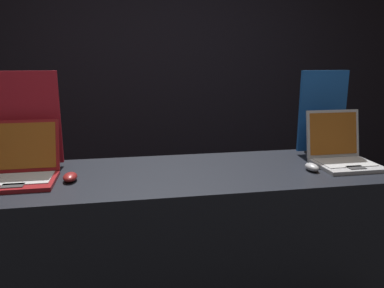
{
  "coord_description": "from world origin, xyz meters",
  "views": [
    {
      "loc": [
        -0.34,
        -1.51,
        1.45
      ],
      "look_at": [
        0.01,
        0.36,
        1.0
      ],
      "focal_mm": 35.0,
      "sensor_mm": 36.0,
      "label": 1
    }
  ],
  "objects": [
    {
      "name": "mouse_back",
      "position": [
        0.64,
        0.26,
        0.87
      ],
      "size": [
        0.06,
        0.11,
        0.04
      ],
      "color": "#B2B2B7",
      "rests_on": "display_counter"
    },
    {
      "name": "mouse_front",
      "position": [
        -0.61,
        0.31,
        0.87
      ],
      "size": [
        0.07,
        0.11,
        0.04
      ],
      "color": "maroon",
      "rests_on": "display_counter"
    },
    {
      "name": "laptop_front",
      "position": [
        -0.85,
        0.37,
        0.92
      ],
      "size": [
        0.35,
        0.36,
        0.28
      ],
      "color": "maroon",
      "rests_on": "display_counter"
    },
    {
      "name": "promo_stand_back",
      "position": [
        0.86,
        0.58,
        1.1
      ],
      "size": [
        0.3,
        0.07,
        0.51
      ],
      "color": "black",
      "rests_on": "display_counter"
    },
    {
      "name": "promo_stand_front",
      "position": [
        -0.85,
        0.58,
        1.1
      ],
      "size": [
        0.35,
        0.07,
        0.52
      ],
      "color": "black",
      "rests_on": "display_counter"
    },
    {
      "name": "wall_back",
      "position": [
        0.0,
        2.09,
        1.4
      ],
      "size": [
        8.0,
        0.05,
        2.8
      ],
      "color": "black",
      "rests_on": "ground_plane"
    },
    {
      "name": "display_counter",
      "position": [
        0.0,
        0.36,
        0.43
      ],
      "size": [
        2.15,
        0.71,
        0.85
      ],
      "color": "black",
      "rests_on": "ground_plane"
    },
    {
      "name": "laptop_back",
      "position": [
        0.86,
        0.35,
        0.92
      ],
      "size": [
        0.33,
        0.34,
        0.29
      ],
      "color": "#B7B7BC",
      "rests_on": "display_counter"
    }
  ]
}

